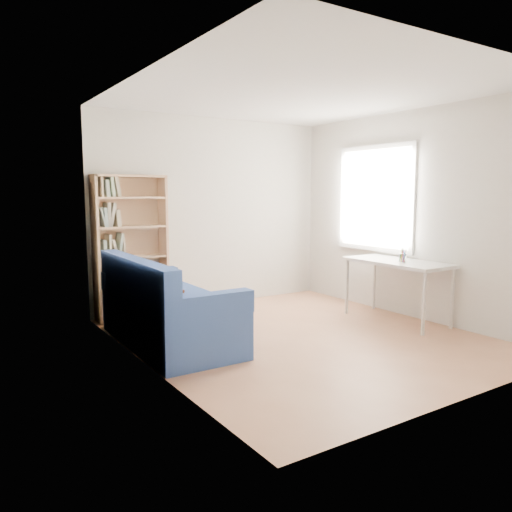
{
  "coord_description": "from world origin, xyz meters",
  "views": [
    {
      "loc": [
        -3.33,
        -4.18,
        1.57
      ],
      "look_at": [
        -0.2,
        0.59,
        0.85
      ],
      "focal_mm": 35.0,
      "sensor_mm": 36.0,
      "label": 1
    }
  ],
  "objects_px": {
    "sofa": "(166,311)",
    "desk": "(397,266)",
    "bookshelf": "(131,253)",
    "pen_cup": "(403,257)"
  },
  "relations": [
    {
      "from": "sofa",
      "to": "desk",
      "type": "xyz_separation_m",
      "value": [
        2.76,
        -0.67,
        0.34
      ]
    },
    {
      "from": "sofa",
      "to": "desk",
      "type": "relative_size",
      "value": 1.43
    },
    {
      "from": "bookshelf",
      "to": "pen_cup",
      "type": "height_order",
      "value": "bookshelf"
    },
    {
      "from": "bookshelf",
      "to": "pen_cup",
      "type": "distance_m",
      "value": 3.34
    },
    {
      "from": "bookshelf",
      "to": "pen_cup",
      "type": "xyz_separation_m",
      "value": [
        2.65,
        -2.03,
        -0.01
      ]
    },
    {
      "from": "bookshelf",
      "to": "sofa",
      "type": "bearing_deg",
      "value": -93.44
    },
    {
      "from": "bookshelf",
      "to": "pen_cup",
      "type": "bearing_deg",
      "value": -37.42
    },
    {
      "from": "bookshelf",
      "to": "desk",
      "type": "bearing_deg",
      "value": -35.6
    },
    {
      "from": "sofa",
      "to": "bookshelf",
      "type": "distance_m",
      "value": 1.34
    },
    {
      "from": "sofa",
      "to": "pen_cup",
      "type": "xyz_separation_m",
      "value": [
        2.73,
        -0.78,
        0.47
      ]
    }
  ]
}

